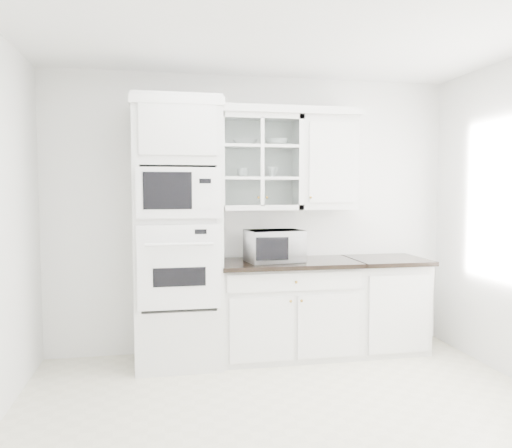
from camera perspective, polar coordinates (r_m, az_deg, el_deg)
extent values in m
cube|color=beige|center=(3.61, 5.03, -22.15)|extent=(4.00, 3.50, 0.01)
cube|color=white|center=(4.95, -0.35, 1.14)|extent=(4.00, 0.02, 2.70)
cube|color=white|center=(3.42, 5.32, 22.61)|extent=(4.00, 3.50, 0.02)
cube|color=silver|center=(4.56, -8.93, -1.04)|extent=(0.76, 0.65, 2.40)
cube|color=white|center=(4.26, -8.75, -4.91)|extent=(0.70, 0.03, 0.72)
cube|color=black|center=(4.26, -8.73, -6.01)|extent=(0.44, 0.01, 0.16)
cube|color=white|center=(4.21, -8.84, 3.52)|extent=(0.70, 0.03, 0.43)
cube|color=black|center=(4.19, -10.07, 3.78)|extent=(0.40, 0.01, 0.31)
cube|color=silver|center=(4.86, 3.58, -9.79)|extent=(1.30, 0.60, 0.88)
cube|color=black|center=(4.73, 3.71, -4.47)|extent=(1.32, 0.67, 0.04)
cube|color=silver|center=(5.19, 14.48, -9.01)|extent=(0.70, 0.60, 0.88)
cube|color=black|center=(5.07, 14.74, -4.03)|extent=(0.72, 0.67, 0.04)
cube|color=silver|center=(4.80, 0.34, 7.02)|extent=(0.80, 0.33, 0.90)
cube|color=silver|center=(4.80, 0.34, 5.23)|extent=(0.74, 0.29, 0.02)
cube|color=silver|center=(4.81, 0.34, 8.80)|extent=(0.74, 0.29, 0.02)
cube|color=silver|center=(4.97, 8.05, 6.88)|extent=(0.55, 0.33, 0.90)
cube|color=silver|center=(4.81, -0.86, 12.83)|extent=(2.14, 0.38, 0.07)
imported|color=white|center=(4.68, 2.05, -2.49)|extent=(0.56, 0.49, 0.30)
imported|color=white|center=(4.80, -1.25, 9.28)|extent=(0.29, 0.29, 0.06)
imported|color=white|center=(4.85, 2.42, 9.28)|extent=(0.27, 0.27, 0.07)
imported|color=white|center=(4.77, -1.49, 5.86)|extent=(0.13, 0.13, 0.08)
imported|color=white|center=(4.82, 1.91, 5.95)|extent=(0.14, 0.14, 0.10)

